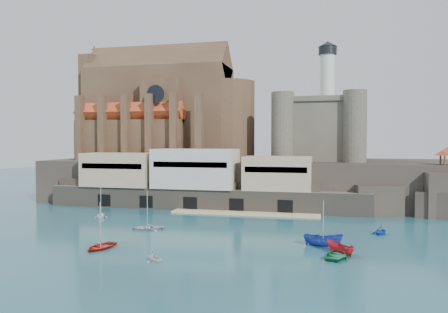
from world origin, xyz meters
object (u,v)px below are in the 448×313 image
(church, at_px, (165,113))
(boat_1, at_px, (154,261))
(boat_2, at_px, (323,246))
(boat_0, at_px, (101,248))
(castle_keep, at_px, (319,126))

(church, relative_size, boat_1, 16.25)
(boat_2, bearing_deg, boat_0, 107.09)
(castle_keep, xyz_separation_m, boat_2, (1.61, -46.84, -18.31))
(castle_keep, relative_size, boat_0, 5.44)
(boat_0, distance_m, boat_2, 30.88)
(church, distance_m, boat_1, 67.79)
(boat_1, relative_size, boat_2, 0.53)
(church, bearing_deg, castle_keep, -1.11)
(castle_keep, relative_size, boat_1, 10.13)
(castle_keep, height_order, boat_2, castle_keep)
(church, height_order, boat_0, church)
(boat_2, bearing_deg, castle_keep, 2.84)
(castle_keep, relative_size, boat_2, 5.37)
(boat_0, bearing_deg, church, 111.64)
(boat_1, distance_m, boat_2, 23.79)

